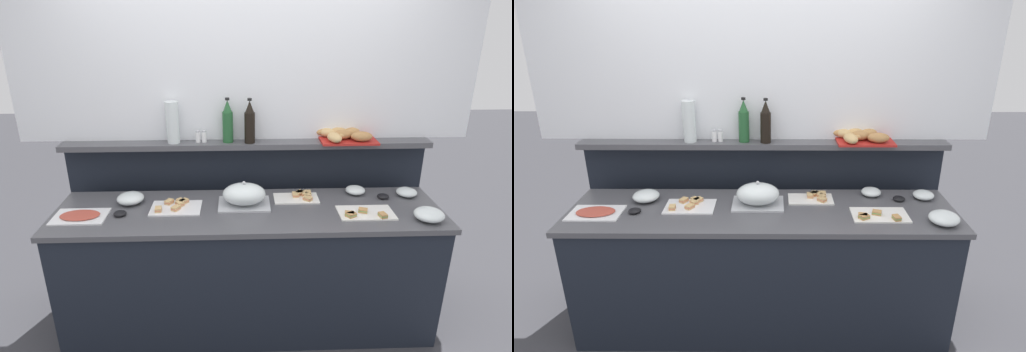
% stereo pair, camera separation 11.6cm
% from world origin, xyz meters
% --- Properties ---
extents(ground_plane, '(12.00, 12.00, 0.00)m').
position_xyz_m(ground_plane, '(0.00, 0.60, 0.00)').
color(ground_plane, '#38383D').
extents(buffet_counter, '(2.51, 0.65, 0.90)m').
position_xyz_m(buffet_counter, '(0.00, 0.00, 0.45)').
color(buffet_counter, black).
rests_on(buffet_counter, ground_plane).
extents(back_ledge_unit, '(2.64, 0.22, 1.23)m').
position_xyz_m(back_ledge_unit, '(0.00, 0.50, 0.65)').
color(back_ledge_unit, black).
rests_on(back_ledge_unit, ground_plane).
extents(upper_wall_panel, '(3.24, 0.08, 1.37)m').
position_xyz_m(upper_wall_panel, '(0.00, 0.52, 1.92)').
color(upper_wall_panel, white).
rests_on(upper_wall_panel, back_ledge_unit).
extents(sandwich_platter_front, '(0.35, 0.21, 0.04)m').
position_xyz_m(sandwich_platter_front, '(0.74, -0.10, 0.91)').
color(sandwich_platter_front, white).
rests_on(sandwich_platter_front, buffet_counter).
extents(sandwich_platter_rear, '(0.32, 0.22, 0.04)m').
position_xyz_m(sandwich_platter_rear, '(-0.48, 0.03, 0.91)').
color(sandwich_platter_rear, white).
rests_on(sandwich_platter_rear, buffet_counter).
extents(sandwich_platter_side, '(0.30, 0.17, 0.04)m').
position_xyz_m(sandwich_platter_side, '(0.35, 0.16, 0.92)').
color(sandwich_platter_side, white).
rests_on(sandwich_platter_side, buffet_counter).
extents(cold_cuts_platter, '(0.33, 0.22, 0.02)m').
position_xyz_m(cold_cuts_platter, '(-1.06, -0.07, 0.91)').
color(cold_cuts_platter, white).
rests_on(cold_cuts_platter, buffet_counter).
extents(serving_cloche, '(0.34, 0.24, 0.17)m').
position_xyz_m(serving_cloche, '(-0.03, 0.07, 0.98)').
color(serving_cloche, '#B7BABF').
rests_on(serving_cloche, buffet_counter).
extents(glass_bowl_large, '(0.18, 0.18, 0.07)m').
position_xyz_m(glass_bowl_large, '(-0.79, 0.13, 0.94)').
color(glass_bowl_large, silver).
rests_on(glass_bowl_large, buffet_counter).
extents(glass_bowl_medium, '(0.14, 0.14, 0.05)m').
position_xyz_m(glass_bowl_medium, '(0.75, 0.22, 0.93)').
color(glass_bowl_medium, silver).
rests_on(glass_bowl_medium, buffet_counter).
extents(glass_bowl_small, '(0.18, 0.18, 0.07)m').
position_xyz_m(glass_bowl_small, '(1.11, -0.19, 0.94)').
color(glass_bowl_small, silver).
rests_on(glass_bowl_small, buffet_counter).
extents(glass_bowl_extra, '(0.14, 0.14, 0.06)m').
position_xyz_m(glass_bowl_extra, '(1.10, 0.17, 0.93)').
color(glass_bowl_extra, silver).
rests_on(glass_bowl_extra, buffet_counter).
extents(condiment_bowl_red, '(0.08, 0.08, 0.03)m').
position_xyz_m(condiment_bowl_red, '(-0.81, -0.06, 0.92)').
color(condiment_bowl_red, black).
rests_on(condiment_bowl_red, buffet_counter).
extents(condiment_bowl_dark, '(0.08, 0.08, 0.03)m').
position_xyz_m(condiment_bowl_dark, '(0.93, 0.14, 0.92)').
color(condiment_bowl_dark, black).
rests_on(condiment_bowl_dark, buffet_counter).
extents(wine_bottle_dark, '(0.08, 0.08, 0.32)m').
position_xyz_m(wine_bottle_dark, '(0.02, 0.40, 1.38)').
color(wine_bottle_dark, black).
rests_on(wine_bottle_dark, back_ledge_unit).
extents(wine_bottle_green, '(0.08, 0.08, 0.32)m').
position_xyz_m(wine_bottle_green, '(-0.14, 0.43, 1.38)').
color(wine_bottle_green, '#23562D').
rests_on(wine_bottle_green, back_ledge_unit).
extents(salt_shaker, '(0.03, 0.03, 0.09)m').
position_xyz_m(salt_shaker, '(-0.35, 0.42, 1.28)').
color(salt_shaker, white).
rests_on(salt_shaker, back_ledge_unit).
extents(pepper_shaker, '(0.03, 0.03, 0.09)m').
position_xyz_m(pepper_shaker, '(-0.30, 0.42, 1.28)').
color(pepper_shaker, white).
rests_on(pepper_shaker, back_ledge_unit).
extents(bread_basket, '(0.43, 0.30, 0.08)m').
position_xyz_m(bread_basket, '(0.68, 0.43, 1.27)').
color(bread_basket, '#B2231E').
rests_on(bread_basket, back_ledge_unit).
extents(water_carafe, '(0.09, 0.09, 0.29)m').
position_xyz_m(water_carafe, '(-0.52, 0.42, 1.38)').
color(water_carafe, silver).
rests_on(water_carafe, back_ledge_unit).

